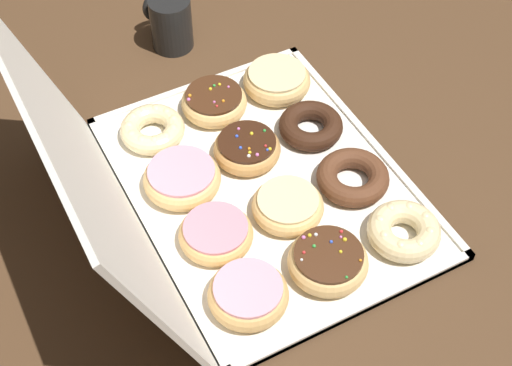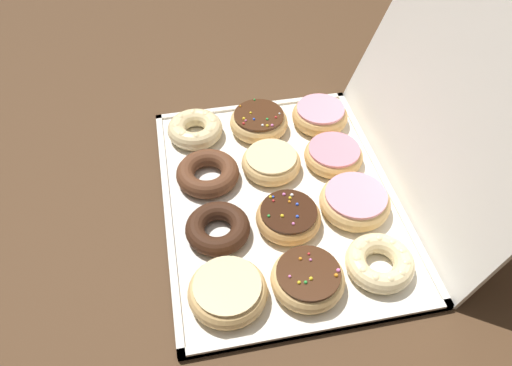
% 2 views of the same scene
% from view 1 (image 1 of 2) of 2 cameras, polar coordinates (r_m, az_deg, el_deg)
% --- Properties ---
extents(ground_plane, '(3.00, 3.00, 0.00)m').
position_cam_1_polar(ground_plane, '(1.22, 0.79, -0.37)').
color(ground_plane, '#4C331E').
extents(donut_box, '(0.53, 0.41, 0.01)m').
position_cam_1_polar(donut_box, '(1.22, 0.80, -0.21)').
color(donut_box, silver).
rests_on(donut_box, ground).
extents(box_lid_open, '(0.53, 0.13, 0.35)m').
position_cam_1_polar(box_lid_open, '(1.03, -12.34, 0.60)').
color(box_lid_open, silver).
rests_on(box_lid_open, ground).
extents(cruller_donut_0, '(0.11, 0.11, 0.04)m').
position_cam_1_polar(cruller_donut_0, '(1.16, 11.00, -3.52)').
color(cruller_donut_0, beige).
rests_on(cruller_donut_0, donut_box).
extents(chocolate_cake_ring_donut_1, '(0.12, 0.12, 0.03)m').
position_cam_1_polar(chocolate_cake_ring_donut_1, '(1.21, 7.24, 0.43)').
color(chocolate_cake_ring_donut_1, '#59331E').
rests_on(chocolate_cake_ring_donut_1, donut_box).
extents(chocolate_cake_ring_donut_2, '(0.11, 0.11, 0.03)m').
position_cam_1_polar(chocolate_cake_ring_donut_2, '(1.29, 4.12, 4.29)').
color(chocolate_cake_ring_donut_2, '#381E11').
rests_on(chocolate_cake_ring_donut_2, donut_box).
extents(glazed_ring_donut_3, '(0.12, 0.12, 0.04)m').
position_cam_1_polar(glazed_ring_donut_3, '(1.36, 1.56, 7.71)').
color(glazed_ring_donut_3, '#E5B770').
rests_on(glazed_ring_donut_3, donut_box).
extents(sprinkle_donut_4, '(0.12, 0.12, 0.04)m').
position_cam_1_polar(sprinkle_donut_4, '(1.11, 5.43, -5.82)').
color(sprinkle_donut_4, '#E5B770').
rests_on(sprinkle_donut_4, donut_box).
extents(glazed_ring_donut_5, '(0.11, 0.11, 0.04)m').
position_cam_1_polar(glazed_ring_donut_5, '(1.16, 2.29, -1.75)').
color(glazed_ring_donut_5, '#E5B770').
rests_on(glazed_ring_donut_5, donut_box).
extents(sprinkle_donut_6, '(0.11, 0.11, 0.04)m').
position_cam_1_polar(sprinkle_donut_6, '(1.24, -0.52, 2.67)').
color(sprinkle_donut_6, tan).
rests_on(sprinkle_donut_6, donut_box).
extents(sprinkle_donut_7, '(0.11, 0.11, 0.04)m').
position_cam_1_polar(sprinkle_donut_7, '(1.32, -3.27, 6.04)').
color(sprinkle_donut_7, '#E5B770').
rests_on(sprinkle_donut_7, donut_box).
extents(pink_frosted_donut_8, '(0.11, 0.11, 0.04)m').
position_cam_1_polar(pink_frosted_donut_8, '(1.07, -0.59, -8.32)').
color(pink_frosted_donut_8, tan).
rests_on(pink_frosted_donut_8, donut_box).
extents(pink_frosted_donut_9, '(0.11, 0.11, 0.04)m').
position_cam_1_polar(pink_frosted_donut_9, '(1.13, -3.02, -3.80)').
color(pink_frosted_donut_9, tan).
rests_on(pink_frosted_donut_9, donut_box).
extents(pink_frosted_donut_10, '(0.12, 0.12, 0.04)m').
position_cam_1_polar(pink_frosted_donut_10, '(1.20, -5.55, 0.37)').
color(pink_frosted_donut_10, '#E5B770').
rests_on(pink_frosted_donut_10, donut_box).
extents(cruller_donut_11, '(0.11, 0.11, 0.03)m').
position_cam_1_polar(cruller_donut_11, '(1.29, -7.75, 4.03)').
color(cruller_donut_11, beige).
rests_on(cruller_donut_11, donut_box).
extents(coffee_mug, '(0.10, 0.08, 0.10)m').
position_cam_1_polar(coffee_mug, '(1.46, -6.44, 11.94)').
color(coffee_mug, black).
rests_on(coffee_mug, ground).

